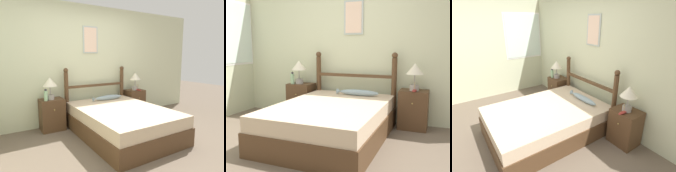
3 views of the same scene
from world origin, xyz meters
TOP-DOWN VIEW (x-y plane):
  - ground_plane at (0.00, 0.00)m, footprint 16.00×16.00m
  - wall_back at (0.00, 1.73)m, footprint 6.40×0.08m
  - bed at (0.21, 0.56)m, footprint 1.47×2.08m
  - headboard at (0.21, 1.56)m, footprint 1.48×0.10m
  - nightstand_left at (-0.81, 1.48)m, footprint 0.45×0.39m
  - nightstand_right at (1.23, 1.48)m, footprint 0.45×0.39m
  - table_lamp_left at (-0.83, 1.46)m, footprint 0.27×0.27m
  - table_lamp_right at (1.24, 1.46)m, footprint 0.27×0.27m
  - bottle at (-0.94, 1.39)m, footprint 0.07×0.07m
  - model_boat at (1.25, 1.37)m, footprint 0.06×0.24m
  - fish_pillow at (0.36, 1.29)m, footprint 0.71×0.12m

SIDE VIEW (x-z plane):
  - ground_plane at x=0.00m, z-range 0.00..0.00m
  - bed at x=0.21m, z-range 0.00..0.51m
  - nightstand_left at x=-0.81m, z-range 0.00..0.62m
  - nightstand_right at x=1.23m, z-range 0.00..0.62m
  - fish_pillow at x=0.36m, z-range 0.51..0.61m
  - model_boat at x=1.25m, z-range 0.56..0.72m
  - headboard at x=0.21m, z-range 0.05..1.26m
  - bottle at x=-0.94m, z-range 0.61..0.84m
  - table_lamp_left at x=-0.83m, z-range 0.71..1.14m
  - table_lamp_right at x=1.24m, z-range 0.71..1.14m
  - wall_back at x=0.00m, z-range 0.00..2.55m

